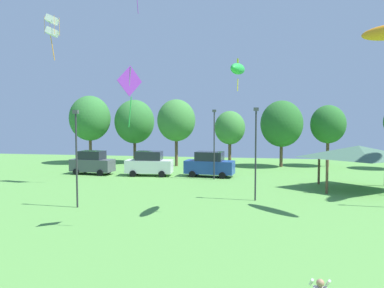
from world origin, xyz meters
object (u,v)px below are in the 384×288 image
Objects in this scene: kite_flying_2 at (52,26)px; treeline_tree_1 at (134,122)px; kite_flying_10 at (238,69)px; parked_car_leftmost at (92,163)px; kite_flying_5 at (130,84)px; light_post_3 at (76,153)px; parked_car_second_from_left at (149,164)px; treeline_tree_5 at (328,124)px; park_pavilion at (358,152)px; light_post_1 at (256,149)px; treeline_tree_0 at (90,118)px; treeline_tree_4 at (282,124)px; parked_car_third_from_left at (209,164)px; treeline_tree_3 at (230,128)px; treeline_tree_2 at (176,120)px; light_post_2 at (214,140)px.

treeline_tree_1 is (-1.76, 23.53, -6.82)m from kite_flying_2.
parked_car_leftmost is (-15.64, 15.12, -7.54)m from kite_flying_10.
light_post_3 is (-5.16, 4.53, -4.04)m from kite_flying_5.
treeline_tree_5 reaches higher than parked_car_second_from_left.
light_post_1 is at bearing -145.35° from park_pavilion.
kite_flying_2 is at bearing -72.19° from treeline_tree_0.
kite_flying_5 is at bearing -80.49° from parked_car_second_from_left.
treeline_tree_0 is at bearing -179.13° from treeline_tree_4.
parked_car_leftmost is 25.31m from park_pavilion.
light_post_3 is at bearing -108.29° from parked_car_third_from_left.
light_post_3 is 0.82× the size of treeline_tree_4.
light_post_1 is 0.78× the size of treeline_tree_0.
treeline_tree_4 is at bearing -164.91° from treeline_tree_5.
kite_flying_2 reaches higher than treeline_tree_3.
parked_car_second_from_left is 0.72× the size of light_post_1.
light_post_1 is 20.89m from treeline_tree_2.
kite_flying_5 is 31.54m from treeline_tree_0.
treeline_tree_3 is 0.84× the size of treeline_tree_4.
light_post_1 is 19.87m from treeline_tree_4.
kite_flying_5 is at bearing -83.19° from treeline_tree_2.
kite_flying_2 is 0.61× the size of parked_car_third_from_left.
light_post_2 is at bearing -135.12° from treeline_tree_5.
park_pavilion is 0.89× the size of treeline_tree_1.
treeline_tree_4 is at bearing 6.80° from treeline_tree_3.
treeline_tree_5 reaches higher than light_post_2.
light_post_3 reaches higher than park_pavilion.
park_pavilion is 12.58m from light_post_2.
kite_flying_2 reaches higher than kite_flying_10.
parked_car_second_from_left is 9.34m from treeline_tree_2.
treeline_tree_3 is 11.64m from treeline_tree_5.
treeline_tree_3 is at bearing -169.19° from treeline_tree_5.
parked_car_third_from_left is (12.07, 0.29, 0.03)m from parked_car_leftmost.
treeline_tree_0 reaches higher than light_post_2.
treeline_tree_5 is (9.22, 25.95, -3.75)m from kite_flying_10.
treeline_tree_1 is 1.03× the size of treeline_tree_4.
treeline_tree_4 is at bearing 72.24° from kite_flying_5.
treeline_tree_5 is (14.51, 29.78, -2.65)m from kite_flying_5.
light_post_1 is 0.91× the size of treeline_tree_5.
treeline_tree_5 is at bearing 0.98° from treeline_tree_1.
parked_car_second_from_left is 0.72× the size of light_post_2.
park_pavilion is 0.84× the size of treeline_tree_0.
park_pavilion is 0.89× the size of treeline_tree_2.
treeline_tree_3 is (3.09, 27.60, -3.06)m from kite_flying_5.
kite_flying_2 is 24.09m from treeline_tree_0.
park_pavilion reaches higher than parked_car_third_from_left.
treeline_tree_3 is at bearing 70.33° from light_post_3.
light_post_2 reaches higher than parked_car_leftmost.
treeline_tree_5 is (12.78, 10.54, 3.76)m from parked_car_third_from_left.
treeline_tree_3 is at bearing -173.20° from treeline_tree_4.
treeline_tree_3 is (-2.21, 23.77, -4.16)m from kite_flying_10.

